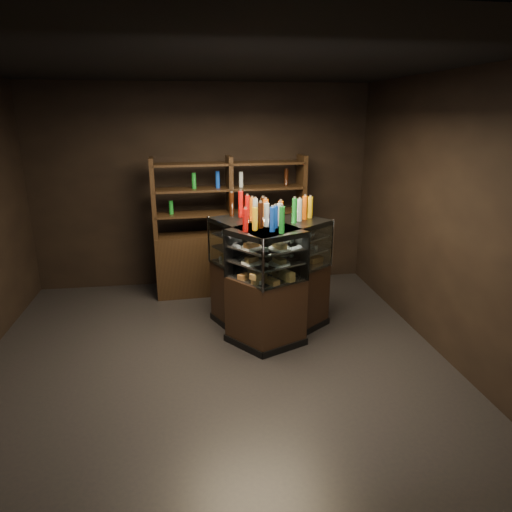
# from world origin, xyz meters

# --- Properties ---
(ground) EXTENTS (5.00, 5.00, 0.00)m
(ground) POSITION_xyz_m (0.00, 0.00, 0.00)
(ground) COLOR black
(ground) RESTS_ON ground
(room_shell) EXTENTS (5.02, 5.02, 3.01)m
(room_shell) POSITION_xyz_m (0.00, 0.00, 1.94)
(room_shell) COLOR black
(room_shell) RESTS_ON ground
(display_case) EXTENTS (1.50, 1.40, 1.37)m
(display_case) POSITION_xyz_m (0.68, 0.63, 0.46)
(display_case) COLOR black
(display_case) RESTS_ON ground
(food_display) EXTENTS (1.11, 1.13, 0.42)m
(food_display) POSITION_xyz_m (0.68, 0.62, 1.04)
(food_display) COLOR #DD8D4F
(food_display) RESTS_ON display_case
(bottles_top) EXTENTS (0.95, 0.99, 0.30)m
(bottles_top) POSITION_xyz_m (0.68, 0.63, 1.50)
(bottles_top) COLOR yellow
(bottles_top) RESTS_ON display_case
(potted_conifer) EXTENTS (0.41, 0.41, 0.87)m
(potted_conifer) POSITION_xyz_m (0.56, 1.30, 0.50)
(potted_conifer) COLOR black
(potted_conifer) RESTS_ON ground
(back_shelving) EXTENTS (2.20, 0.54, 2.00)m
(back_shelving) POSITION_xyz_m (0.37, 2.05, 0.61)
(back_shelving) COLOR black
(back_shelving) RESTS_ON ground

